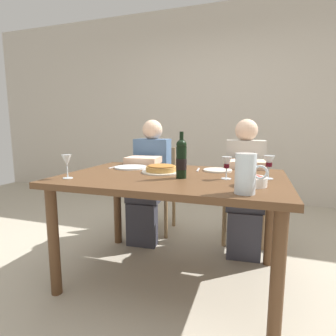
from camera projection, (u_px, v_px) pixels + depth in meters
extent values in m
plane|color=#B2A893|center=(172.00, 277.00, 1.97)|extent=(8.00, 8.00, 0.00)
cube|color=beige|center=(220.00, 106.00, 3.96)|extent=(8.00, 0.10, 2.80)
cube|color=brown|center=(172.00, 178.00, 1.86)|extent=(1.50, 1.00, 0.04)
cylinder|color=brown|center=(54.00, 242.00, 1.73)|extent=(0.07, 0.07, 0.72)
cylinder|color=brown|center=(277.00, 278.00, 1.32)|extent=(0.07, 0.07, 0.72)
cylinder|color=brown|center=(117.00, 206.00, 2.52)|extent=(0.07, 0.07, 0.72)
cylinder|color=brown|center=(270.00, 221.00, 2.11)|extent=(0.07, 0.07, 0.72)
cylinder|color=black|center=(181.00, 162.00, 1.74)|extent=(0.07, 0.07, 0.21)
sphere|color=black|center=(181.00, 145.00, 1.72)|extent=(0.07, 0.07, 0.07)
cylinder|color=black|center=(182.00, 137.00, 1.72)|extent=(0.03, 0.03, 0.08)
cylinder|color=black|center=(181.00, 164.00, 1.74)|extent=(0.07, 0.07, 0.07)
cylinder|color=silver|center=(245.00, 174.00, 1.34)|extent=(0.10, 0.10, 0.20)
cylinder|color=silver|center=(245.00, 181.00, 1.34)|extent=(0.10, 0.10, 0.12)
torus|color=silver|center=(260.00, 172.00, 1.31)|extent=(0.07, 0.01, 0.07)
cylinder|color=silver|center=(161.00, 172.00, 1.96)|extent=(0.28, 0.28, 0.01)
cylinder|color=#C18E47|center=(161.00, 169.00, 1.96)|extent=(0.22, 0.22, 0.03)
ellipsoid|color=#9E6028|center=(161.00, 166.00, 1.96)|extent=(0.20, 0.20, 0.02)
cylinder|color=white|center=(252.00, 181.00, 1.52)|extent=(0.17, 0.17, 0.05)
ellipsoid|color=#B2382D|center=(252.00, 178.00, 1.52)|extent=(0.14, 0.14, 0.04)
cylinder|color=silver|center=(268.00, 179.00, 1.73)|extent=(0.06, 0.06, 0.00)
cylinder|color=silver|center=(268.00, 173.00, 1.72)|extent=(0.01, 0.01, 0.07)
cone|color=silver|center=(269.00, 161.00, 1.71)|extent=(0.07, 0.07, 0.07)
cylinder|color=#470A14|center=(269.00, 165.00, 1.71)|extent=(0.04, 0.04, 0.03)
cylinder|color=silver|center=(68.00, 178.00, 1.74)|extent=(0.06, 0.06, 0.00)
cylinder|color=silver|center=(67.00, 172.00, 1.74)|extent=(0.01, 0.01, 0.08)
cone|color=silver|center=(67.00, 160.00, 1.73)|extent=(0.06, 0.06, 0.07)
cylinder|color=silver|center=(226.00, 179.00, 1.72)|extent=(0.06, 0.06, 0.00)
cylinder|color=silver|center=(226.00, 174.00, 1.72)|extent=(0.01, 0.01, 0.06)
cone|color=silver|center=(227.00, 163.00, 1.71)|extent=(0.06, 0.06, 0.08)
cylinder|color=#470A14|center=(227.00, 166.00, 1.71)|extent=(0.04, 0.04, 0.03)
cylinder|color=silver|center=(218.00, 170.00, 2.04)|extent=(0.22, 0.22, 0.01)
cylinder|color=silver|center=(131.00, 167.00, 2.18)|extent=(0.26, 0.26, 0.01)
cube|color=silver|center=(198.00, 170.00, 2.08)|extent=(0.03, 0.16, 0.00)
cube|color=silver|center=(238.00, 172.00, 1.99)|extent=(0.01, 0.18, 0.00)
cube|color=silver|center=(148.00, 169.00, 2.14)|extent=(0.02, 0.18, 0.00)
cube|color=silver|center=(115.00, 167.00, 2.23)|extent=(0.03, 0.16, 0.00)
cube|color=#9E7A51|center=(154.00, 188.00, 2.80)|extent=(0.43, 0.43, 0.02)
cube|color=#9E7A51|center=(159.00, 166.00, 2.95)|extent=(0.36, 0.05, 0.40)
cylinder|color=#9E7A51|center=(133.00, 213.00, 2.72)|extent=(0.04, 0.04, 0.45)
cylinder|color=#9E7A51|center=(166.00, 216.00, 2.64)|extent=(0.04, 0.04, 0.45)
cylinder|color=#9E7A51|center=(145.00, 204.00, 3.04)|extent=(0.04, 0.04, 0.45)
cylinder|color=#9E7A51|center=(174.00, 206.00, 2.96)|extent=(0.04, 0.04, 0.45)
cube|color=#4C6B93|center=(153.00, 164.00, 2.73)|extent=(0.35, 0.22, 0.50)
sphere|color=beige|center=(152.00, 130.00, 2.68)|extent=(0.20, 0.20, 0.20)
cube|color=#33333D|center=(147.00, 192.00, 2.58)|extent=(0.33, 0.40, 0.14)
cube|color=#33333D|center=(142.00, 224.00, 2.48)|extent=(0.28, 0.14, 0.40)
cube|color=beige|center=(143.00, 160.00, 2.45)|extent=(0.30, 0.26, 0.06)
cube|color=#9E7A51|center=(244.00, 194.00, 2.55)|extent=(0.43, 0.43, 0.02)
cube|color=#9E7A51|center=(244.00, 169.00, 2.70)|extent=(0.36, 0.06, 0.40)
cylinder|color=#9E7A51|center=(224.00, 222.00, 2.46)|extent=(0.04, 0.04, 0.45)
cylinder|color=#9E7A51|center=(263.00, 226.00, 2.38)|extent=(0.04, 0.04, 0.45)
cylinder|color=#9E7A51|center=(225.00, 211.00, 2.79)|extent=(0.04, 0.04, 0.45)
cylinder|color=#9E7A51|center=(260.00, 214.00, 2.71)|extent=(0.04, 0.04, 0.45)
cube|color=#B7B2A8|center=(245.00, 168.00, 2.47)|extent=(0.35, 0.23, 0.50)
sphere|color=beige|center=(246.00, 130.00, 2.42)|extent=(0.20, 0.20, 0.20)
cube|color=#33333D|center=(244.00, 199.00, 2.33)|extent=(0.34, 0.40, 0.14)
cube|color=#33333D|center=(244.00, 236.00, 2.22)|extent=(0.28, 0.14, 0.40)
cube|color=beige|center=(247.00, 164.00, 2.19)|extent=(0.31, 0.26, 0.06)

